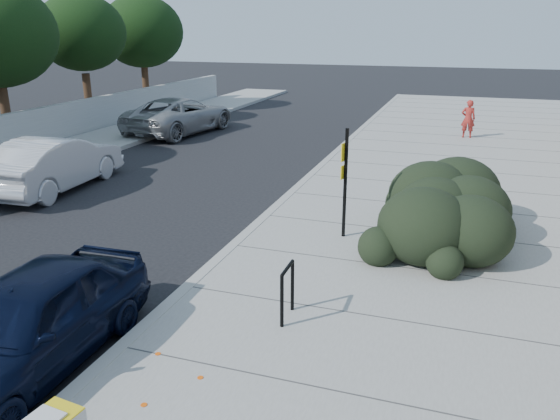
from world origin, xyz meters
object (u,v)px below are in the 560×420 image
Objects in this scene: wagon_silver at (55,163)px; pedestrian at (468,119)px; bike_rack at (287,287)px; sign_post at (345,176)px; sedan_navy at (29,322)px; suv_silver at (180,115)px.

pedestrian is (11.08, 11.08, 0.15)m from wagon_silver.
bike_rack is at bearing 145.52° from wagon_silver.
sign_post reaches higher than sedan_navy.
bike_rack is 0.16× the size of suv_silver.
sign_post is at bearing 140.61° from suv_silver.
sign_post reaches higher than suv_silver.
bike_rack is at bearing 131.93° from suv_silver.
sedan_navy is 0.73× the size of suv_silver.
wagon_silver is (-8.62, 5.13, 0.09)m from bike_rack.
sedan_navy is at bearing 70.36° from pedestrian.
sign_post is at bearing 167.04° from wagon_silver.
sedan_navy is at bearing 119.90° from suv_silver.
pedestrian is (2.40, 12.49, -0.58)m from sign_post.
sedan_navy is 0.87× the size of wagon_silver.
suv_silver is at bearing 6.88° from pedestrian.
suv_silver is (-6.53, 16.22, 0.09)m from sedan_navy.
pedestrian is at bearing 71.91° from sedan_navy.
wagon_silver is at bearing 41.83° from pedestrian.
wagon_silver is at bearing 126.33° from sedan_navy.
suv_silver reaches higher than bike_rack.
sign_post is 8.82m from wagon_silver.
wagon_silver is (-5.66, 7.26, 0.07)m from sedan_navy.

